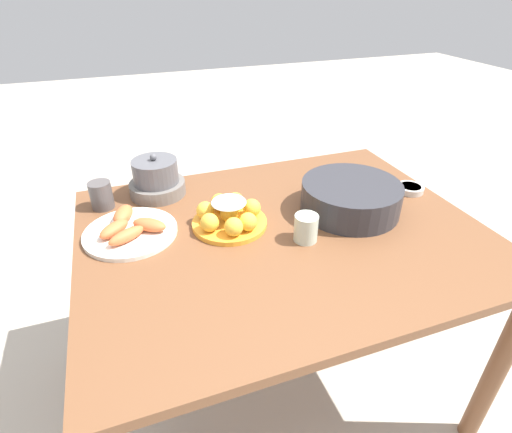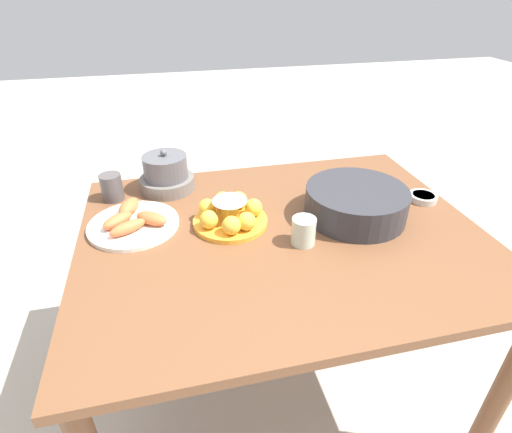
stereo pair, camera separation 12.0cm
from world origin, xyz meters
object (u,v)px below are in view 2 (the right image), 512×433
at_px(cake_plate, 230,214).
at_px(sauce_bowl, 423,197).
at_px(serving_bowl, 356,202).
at_px(seafood_platter, 133,222).
at_px(warming_pot, 166,174).
at_px(cup_far, 112,187).
at_px(dining_table, 281,256).
at_px(cup_near, 304,231).

bearing_deg(cake_plate, sauce_bowl, -0.40).
height_order(serving_bowl, sauce_bowl, serving_bowl).
xyz_separation_m(sauce_bowl, seafood_platter, (-0.99, 0.06, 0.01)).
distance_m(seafood_platter, warming_pot, 0.27).
bearing_deg(serving_bowl, cup_far, 158.94).
bearing_deg(cup_far, warming_pot, 10.63).
height_order(dining_table, cup_near, cup_near).
height_order(serving_bowl, cup_near, serving_bowl).
distance_m(serving_bowl, sauce_bowl, 0.29).
bearing_deg(cake_plate, cup_far, 145.99).
distance_m(seafood_platter, cup_far, 0.21).
bearing_deg(sauce_bowl, cake_plate, 179.60).
relative_size(sauce_bowl, seafood_platter, 0.34).
bearing_deg(warming_pot, cake_plate, -57.44).
height_order(cake_plate, serving_bowl, serving_bowl).
bearing_deg(cup_far, dining_table, -32.46).
bearing_deg(sauce_bowl, seafood_platter, 176.70).
height_order(cake_plate, cup_far, same).
bearing_deg(sauce_bowl, cup_far, 166.39).
distance_m(cake_plate, serving_bowl, 0.41).
height_order(seafood_platter, cup_near, cup_near).
height_order(cake_plate, cup_near, cake_plate).
relative_size(serving_bowl, seafood_platter, 1.16).
xyz_separation_m(serving_bowl, cup_near, (-0.21, -0.11, -0.01)).
relative_size(cup_near, cup_far, 0.89).
distance_m(cup_near, cup_far, 0.70).
height_order(cake_plate, sauce_bowl, cake_plate).
bearing_deg(warming_pot, sauce_bowl, -18.56).
bearing_deg(dining_table, serving_bowl, 7.33).
xyz_separation_m(sauce_bowl, cup_far, (-1.06, 0.26, 0.03)).
bearing_deg(cup_near, cup_far, 144.21).
xyz_separation_m(cup_near, warming_pot, (-0.38, 0.44, 0.02)).
height_order(sauce_bowl, cup_near, cup_near).
bearing_deg(cake_plate, seafood_platter, 170.17).
bearing_deg(sauce_bowl, dining_table, -171.95).
bearing_deg(warming_pot, dining_table, -47.85).
xyz_separation_m(dining_table, serving_bowl, (0.26, 0.03, 0.15)).
bearing_deg(serving_bowl, dining_table, -172.67).
bearing_deg(cup_far, serving_bowl, -21.06).
distance_m(cake_plate, cup_near, 0.25).
distance_m(dining_table, sauce_bowl, 0.55).
distance_m(dining_table, cup_far, 0.64).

